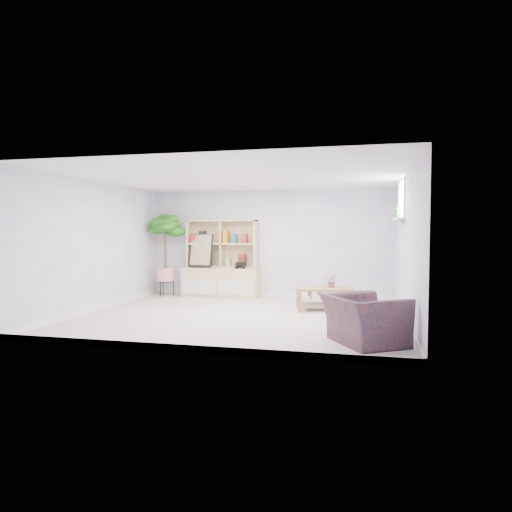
% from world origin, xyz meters
% --- Properties ---
extents(floor, '(5.50, 5.00, 0.01)m').
position_xyz_m(floor, '(0.00, 0.00, 0.00)').
color(floor, '#B8AFA1').
rests_on(floor, ground).
extents(ceiling, '(5.50, 5.00, 0.01)m').
position_xyz_m(ceiling, '(0.00, 0.00, 2.40)').
color(ceiling, white).
rests_on(ceiling, walls).
extents(walls, '(5.51, 5.01, 2.40)m').
position_xyz_m(walls, '(0.00, 0.00, 1.20)').
color(walls, '#B7AEDA').
rests_on(walls, floor).
extents(baseboard, '(5.50, 5.00, 0.10)m').
position_xyz_m(baseboard, '(0.00, 0.00, 0.05)').
color(baseboard, white).
rests_on(baseboard, floor).
extents(window, '(0.10, 0.98, 0.68)m').
position_xyz_m(window, '(2.73, 0.60, 2.00)').
color(window, white).
rests_on(window, walls).
extents(window_sill, '(0.14, 1.00, 0.04)m').
position_xyz_m(window_sill, '(2.67, 0.60, 1.68)').
color(window_sill, white).
rests_on(window_sill, walls).
extents(storage_unit, '(1.74, 0.59, 1.74)m').
position_xyz_m(storage_unit, '(-1.05, 2.24, 0.87)').
color(storage_unit, tan).
rests_on(storage_unit, floor).
extents(poster, '(0.57, 0.20, 0.77)m').
position_xyz_m(poster, '(-1.50, 2.17, 1.04)').
color(poster, yellow).
rests_on(poster, storage_unit).
extents(toy_truck, '(0.33, 0.25, 0.16)m').
position_xyz_m(toy_truck, '(-0.56, 2.15, 0.73)').
color(toy_truck, black).
rests_on(toy_truck, storage_unit).
extents(coffee_table, '(1.13, 0.75, 0.43)m').
position_xyz_m(coffee_table, '(1.40, 0.92, 0.21)').
color(coffee_table, brown).
rests_on(coffee_table, floor).
extents(table_plant, '(0.25, 0.22, 0.24)m').
position_xyz_m(table_plant, '(1.52, 0.99, 0.55)').
color(table_plant, '#26772F').
rests_on(table_plant, coffee_table).
extents(floor_tree, '(0.84, 0.84, 1.88)m').
position_xyz_m(floor_tree, '(-2.30, 2.02, 0.94)').
color(floor_tree, '#196110').
rests_on(floor_tree, floor).
extents(armchair, '(1.23, 1.27, 0.72)m').
position_xyz_m(armchair, '(2.10, -1.56, 0.36)').
color(armchair, '#1A264A').
rests_on(armchair, floor).
extents(sill_plant, '(0.15, 0.13, 0.22)m').
position_xyz_m(sill_plant, '(2.67, 0.67, 1.81)').
color(sill_plant, '#196110').
rests_on(sill_plant, window_sill).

